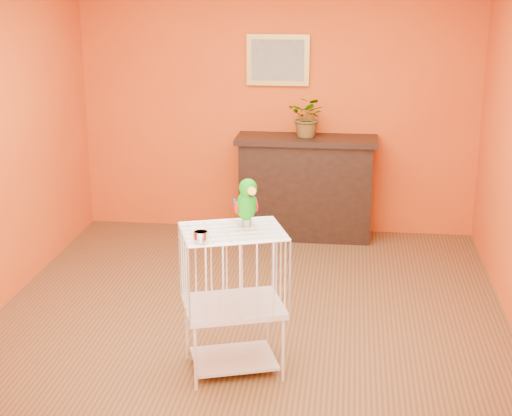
# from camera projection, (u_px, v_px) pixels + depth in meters

# --- Properties ---
(ground) EXTENTS (4.50, 4.50, 0.00)m
(ground) POSITION_uv_depth(u_px,v_px,m) (249.00, 317.00, 6.11)
(ground) COLOR brown
(ground) RESTS_ON ground
(room_shell) EXTENTS (4.50, 4.50, 4.50)m
(room_shell) POSITION_uv_depth(u_px,v_px,m) (248.00, 116.00, 5.65)
(room_shell) COLOR #DA5614
(room_shell) RESTS_ON ground
(console_cabinet) EXTENTS (1.38, 0.50, 1.03)m
(console_cabinet) POSITION_uv_depth(u_px,v_px,m) (306.00, 188.00, 7.83)
(console_cabinet) COLOR black
(console_cabinet) RESTS_ON ground
(potted_plant) EXTENTS (0.48, 0.50, 0.31)m
(potted_plant) POSITION_uv_depth(u_px,v_px,m) (308.00, 122.00, 7.61)
(potted_plant) COLOR #26722D
(potted_plant) RESTS_ON console_cabinet
(framed_picture) EXTENTS (0.62, 0.04, 0.50)m
(framed_picture) POSITION_uv_depth(u_px,v_px,m) (278.00, 60.00, 7.71)
(framed_picture) COLOR #B69B41
(framed_picture) RESTS_ON room_shell
(birdcage) EXTENTS (0.77, 0.67, 0.99)m
(birdcage) POSITION_uv_depth(u_px,v_px,m) (233.00, 299.00, 5.17)
(birdcage) COLOR silver
(birdcage) RESTS_ON ground
(feed_cup) EXTENTS (0.09, 0.09, 0.06)m
(feed_cup) POSITION_uv_depth(u_px,v_px,m) (201.00, 237.00, 4.80)
(feed_cup) COLOR silver
(feed_cup) RESTS_ON birdcage
(parrot) EXTENTS (0.20, 0.30, 0.33)m
(parrot) POSITION_uv_depth(u_px,v_px,m) (247.00, 202.00, 5.06)
(parrot) COLOR #59544C
(parrot) RESTS_ON birdcage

